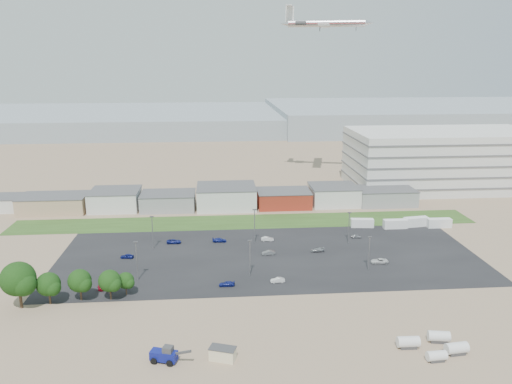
{
  "coord_description": "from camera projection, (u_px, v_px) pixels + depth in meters",
  "views": [
    {
      "loc": [
        -9.56,
        -113.36,
        54.67
      ],
      "look_at": [
        1.43,
        22.0,
        18.65
      ],
      "focal_mm": 35.0,
      "sensor_mm": 36.0,
      "label": 1
    }
  ],
  "objects": [
    {
      "name": "tree_right",
      "position": [
        110.0,
        283.0,
        116.6
      ],
      "size": [
        5.53,
        5.53,
        8.3
      ],
      "primitive_type": null,
      "color": "black",
      "rests_on": "ground"
    },
    {
      "name": "storage_tank_se",
      "position": [
        457.0,
        348.0,
        95.46
      ],
      "size": [
        4.51,
        2.61,
        2.58
      ],
      "primitive_type": null,
      "rotation": [
        0.0,
        0.0,
        0.11
      ],
      "color": "silver",
      "rests_on": "ground"
    },
    {
      "name": "parked_car_13",
      "position": [
        278.0,
        280.0,
        126.53
      ],
      "size": [
        3.62,
        1.32,
        1.19
      ],
      "primitive_type": "imported",
      "rotation": [
        0.0,
        0.0,
        -1.55
      ],
      "color": "silver",
      "rests_on": "ground"
    },
    {
      "name": "box_trailer_d",
      "position": [
        439.0,
        223.0,
        168.0
      ],
      "size": [
        8.06,
        2.61,
        3.01
      ],
      "primitive_type": null,
      "rotation": [
        0.0,
        0.0,
        -0.01
      ],
      "color": "silver",
      "rests_on": "ground"
    },
    {
      "name": "grass_strip",
      "position": [
        245.0,
        222.0,
        174.07
      ],
      "size": [
        160.0,
        16.0,
        0.02
      ],
      "primitive_type": "cube",
      "color": "#2D481B",
      "rests_on": "ground"
    },
    {
      "name": "hills_backdrop",
      "position": [
        273.0,
        120.0,
        429.42
      ],
      "size": [
        700.0,
        200.0,
        9.0
      ],
      "primitive_type": null,
      "color": "gray",
      "rests_on": "ground"
    },
    {
      "name": "parking_lot",
      "position": [
        269.0,
        256.0,
        143.63
      ],
      "size": [
        120.0,
        50.0,
        0.01
      ],
      "primitive_type": "cube",
      "color": "black",
      "rests_on": "ground"
    },
    {
      "name": "tree_near",
      "position": [
        126.0,
        282.0,
        119.24
      ],
      "size": [
        4.28,
        4.28,
        6.42
      ],
      "primitive_type": null,
      "color": "black",
      "rests_on": "ground"
    },
    {
      "name": "telehandler",
      "position": [
        164.0,
        354.0,
        92.84
      ],
      "size": [
        8.5,
        5.06,
        3.36
      ],
      "primitive_type": null,
      "rotation": [
        0.0,
        0.0,
        -0.32
      ],
      "color": "navy",
      "rests_on": "ground"
    },
    {
      "name": "building_row",
      "position": [
        197.0,
        197.0,
        190.02
      ],
      "size": [
        170.0,
        20.0,
        8.0
      ],
      "primitive_type": null,
      "color": "silver",
      "rests_on": "ground"
    },
    {
      "name": "parked_car_10",
      "position": [
        107.0,
        288.0,
        122.25
      ],
      "size": [
        4.35,
        2.07,
        1.22
      ],
      "primitive_type": "imported",
      "rotation": [
        0.0,
        0.0,
        1.66
      ],
      "color": "maroon",
      "rests_on": "ground"
    },
    {
      "name": "ground",
      "position": [
        257.0,
        287.0,
        123.97
      ],
      "size": [
        700.0,
        700.0,
        0.0
      ],
      "primitive_type": "plane",
      "color": "#876E56",
      "rests_on": "ground"
    },
    {
      "name": "parked_car_12",
      "position": [
        318.0,
        250.0,
        146.67
      ],
      "size": [
        4.07,
        1.79,
        1.16
      ],
      "primitive_type": "imported",
      "rotation": [
        0.0,
        0.0,
        -1.53
      ],
      "color": "#A5A5AA",
      "rests_on": "ground"
    },
    {
      "name": "parked_car_11",
      "position": [
        267.0,
        239.0,
        155.59
      ],
      "size": [
        3.92,
        1.68,
        1.26
      ],
      "primitive_type": "imported",
      "rotation": [
        0.0,
        0.0,
        1.48
      ],
      "color": "silver",
      "rests_on": "ground"
    },
    {
      "name": "portable_shed",
      "position": [
        223.0,
        354.0,
        93.7
      ],
      "size": [
        5.53,
        4.05,
        2.5
      ],
      "primitive_type": null,
      "rotation": [
        0.0,
        0.0,
        -0.33
      ],
      "color": "beige",
      "rests_on": "ground"
    },
    {
      "name": "parked_car_9",
      "position": [
        174.0,
        241.0,
        153.46
      ],
      "size": [
        4.47,
        2.19,
        1.22
      ],
      "primitive_type": "imported",
      "rotation": [
        0.0,
        0.0,
        1.53
      ],
      "color": "navy",
      "rests_on": "ground"
    },
    {
      "name": "tree_left",
      "position": [
        49.0,
        287.0,
        114.26
      ],
      "size": [
        5.85,
        5.85,
        8.77
      ],
      "primitive_type": null,
      "color": "black",
      "rests_on": "ground"
    },
    {
      "name": "parked_car_3",
      "position": [
        227.0,
        284.0,
        124.45
      ],
      "size": [
        4.02,
        1.76,
        1.15
      ],
      "primitive_type": "imported",
      "rotation": [
        0.0,
        0.0,
        -1.61
      ],
      "color": "navy",
      "rests_on": "ground"
    },
    {
      "name": "lightpole_front_r",
      "position": [
        369.0,
        253.0,
        133.17
      ],
      "size": [
        1.11,
        0.46,
        9.4
      ],
      "primitive_type": null,
      "color": "slate",
      "rests_on": "ground"
    },
    {
      "name": "parked_car_0",
      "position": [
        379.0,
        261.0,
        138.42
      ],
      "size": [
        4.76,
        2.28,
        1.31
      ],
      "primitive_type": "imported",
      "rotation": [
        0.0,
        0.0,
        -1.59
      ],
      "color": "silver",
      "rests_on": "ground"
    },
    {
      "name": "lightpole_back_m",
      "position": [
        255.0,
        226.0,
        152.73
      ],
      "size": [
        1.27,
        0.53,
        10.79
      ],
      "primitive_type": null,
      "color": "slate",
      "rests_on": "ground"
    },
    {
      "name": "storage_tank_ne",
      "position": [
        439.0,
        336.0,
        99.57
      ],
      "size": [
        4.53,
        2.81,
        2.54
      ],
      "primitive_type": null,
      "rotation": [
        0.0,
        0.0,
        -0.17
      ],
      "color": "silver",
      "rests_on": "ground"
    },
    {
      "name": "box_trailer_b",
      "position": [
        395.0,
        224.0,
        167.1
      ],
      "size": [
        7.9,
        2.48,
        2.96
      ],
      "primitive_type": null,
      "rotation": [
        0.0,
        0.0,
        0.0
      ],
      "color": "silver",
      "rests_on": "ground"
    },
    {
      "name": "parked_car_5",
      "position": [
        127.0,
        256.0,
        141.91
      ],
      "size": [
        3.85,
        1.92,
        1.26
      ],
      "primitive_type": "imported",
      "rotation": [
        0.0,
        0.0,
        -1.69
      ],
      "color": "navy",
      "rests_on": "ground"
    },
    {
      "name": "parked_car_7",
      "position": [
        268.0,
        253.0,
        144.44
      ],
      "size": [
        3.98,
        1.76,
        1.27
      ],
      "primitive_type": "imported",
      "rotation": [
        0.0,
        0.0,
        -1.46
      ],
      "color": "#595B5E",
      "rests_on": "ground"
    },
    {
      "name": "parked_car_6",
      "position": [
        219.0,
        240.0,
        154.6
      ],
      "size": [
        4.41,
        2.01,
        1.25
      ],
      "primitive_type": "imported",
      "rotation": [
        0.0,
        0.0,
        1.51
      ],
      "color": "navy",
      "rests_on": "ground"
    },
    {
      "name": "lightpole_back_r",
      "position": [
        349.0,
        228.0,
        152.85
      ],
      "size": [
        1.16,
        0.48,
        9.83
      ],
      "primitive_type": null,
      "color": "slate",
      "rests_on": "ground"
    },
    {
      "name": "storage_tank_nw",
      "position": [
        408.0,
        342.0,
        97.57
      ],
      "size": [
        4.37,
        2.28,
        2.58
      ],
      "primitive_type": null,
      "rotation": [
        0.0,
        0.0,
        -0.03
      ],
      "color": "silver",
      "rests_on": "ground"
    },
    {
      "name": "tree_mid",
      "position": [
        80.0,
        283.0,
        116.21
      ],
      "size": [
        5.76,
        5.76,
        8.64
      ],
      "primitive_type": null,
      "color": "black",
      "rests_on": "ground"
    },
    {
      "name": "lightpole_front_m",
      "position": [
        250.0,
        258.0,
        129.53
      ],
      "size": [
        1.15,
        0.48,
        9.76
      ],
      "primitive_type": null,
      "color": "slate",
      "rests_on": "ground"
    },
    {
      "name": "lightpole_back_l",
      "position": [
        153.0,
        233.0,
        148.07
      ],
      "size": [
        1.19,
        0.5,
        10.11
      ],
      "primitive_type": null,
      "color": "slate",
      "rests_on": "ground"
    },
    {
      "name": "airliner",
      "position": [
        326.0,
        23.0,
        214.61
      ],
      "size": [
        45.22,
        35.86,
        11.8
      ],
      "primitive_type": null,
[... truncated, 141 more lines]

